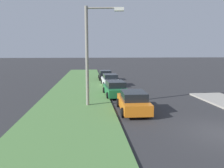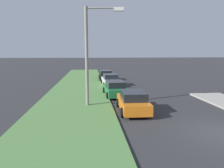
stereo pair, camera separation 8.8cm
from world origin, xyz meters
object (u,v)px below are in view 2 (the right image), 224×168
(parked_car_black, at_px, (106,75))
(streetlight, at_px, (91,49))
(parked_car_green, at_px, (115,89))
(parked_car_white, at_px, (110,80))
(parked_car_orange, at_px, (133,102))

(parked_car_black, bearing_deg, streetlight, 172.05)
(parked_car_green, distance_m, parked_car_white, 6.44)
(parked_car_orange, xyz_separation_m, parked_car_green, (5.45, 0.63, 0.00))
(parked_car_orange, xyz_separation_m, parked_car_black, (17.31, 0.70, 0.00))
(parked_car_green, bearing_deg, parked_car_orange, -176.54)
(parked_car_black, distance_m, streetlight, 16.17)
(parked_car_white, distance_m, streetlight, 11.08)
(parked_car_white, bearing_deg, parked_car_green, 176.35)
(parked_car_green, bearing_deg, streetlight, 146.02)
(streetlight, bearing_deg, parked_car_green, -30.87)
(parked_car_orange, distance_m, parked_car_white, 11.91)
(parked_car_orange, bearing_deg, parked_car_black, 3.57)
(parked_car_orange, relative_size, streetlight, 0.58)
(parked_car_orange, bearing_deg, streetlight, 60.48)
(parked_car_orange, height_order, parked_car_white, same)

